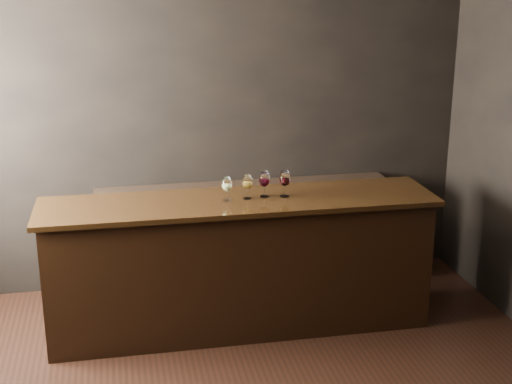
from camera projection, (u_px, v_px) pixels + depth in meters
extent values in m
cube|color=black|center=(184.00, 131.00, 6.18)|extent=(5.00, 0.02, 2.80)
cube|color=black|center=(240.00, 266.00, 5.57)|extent=(2.94, 0.66, 1.03)
cube|color=black|center=(239.00, 202.00, 5.41)|extent=(3.04, 0.73, 0.04)
cube|color=black|center=(246.00, 236.00, 6.35)|extent=(2.59, 0.40, 0.93)
cylinder|color=white|center=(227.00, 200.00, 5.38)|extent=(0.07, 0.07, 0.00)
cylinder|color=white|center=(227.00, 196.00, 5.37)|extent=(0.01, 0.01, 0.07)
ellipsoid|color=white|center=(227.00, 184.00, 5.34)|extent=(0.08, 0.08, 0.11)
cylinder|color=white|center=(227.00, 178.00, 5.33)|extent=(0.06, 0.06, 0.01)
ellipsoid|color=#D4D576|center=(227.00, 187.00, 5.35)|extent=(0.06, 0.06, 0.05)
cylinder|color=white|center=(248.00, 198.00, 5.43)|extent=(0.07, 0.07, 0.00)
cylinder|color=white|center=(248.00, 194.00, 5.42)|extent=(0.01, 0.01, 0.07)
ellipsoid|color=white|center=(247.00, 182.00, 5.39)|extent=(0.08, 0.08, 0.11)
cylinder|color=white|center=(247.00, 176.00, 5.38)|extent=(0.06, 0.06, 0.01)
ellipsoid|color=#C28C25|center=(247.00, 184.00, 5.40)|extent=(0.06, 0.06, 0.05)
cylinder|color=white|center=(264.00, 196.00, 5.47)|extent=(0.07, 0.07, 0.00)
cylinder|color=white|center=(264.00, 191.00, 5.46)|extent=(0.01, 0.01, 0.07)
ellipsoid|color=white|center=(264.00, 179.00, 5.43)|extent=(0.08, 0.08, 0.12)
cylinder|color=white|center=(264.00, 173.00, 5.42)|extent=(0.06, 0.06, 0.01)
ellipsoid|color=black|center=(264.00, 182.00, 5.44)|extent=(0.07, 0.07, 0.05)
cylinder|color=white|center=(285.00, 196.00, 5.48)|extent=(0.07, 0.07, 0.00)
cylinder|color=white|center=(285.00, 191.00, 5.47)|extent=(0.01, 0.01, 0.08)
ellipsoid|color=white|center=(285.00, 178.00, 5.44)|extent=(0.09, 0.09, 0.12)
cylinder|color=white|center=(285.00, 172.00, 5.43)|extent=(0.06, 0.06, 0.01)
ellipsoid|color=black|center=(285.00, 181.00, 5.45)|extent=(0.07, 0.07, 0.06)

